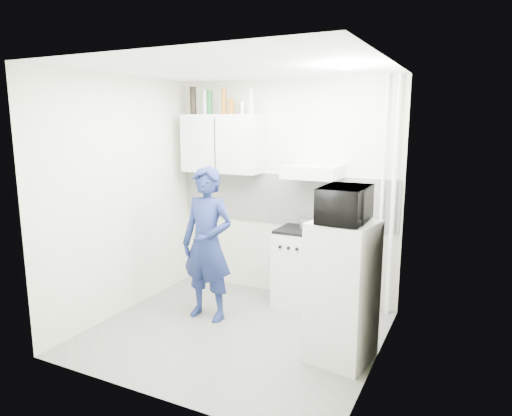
% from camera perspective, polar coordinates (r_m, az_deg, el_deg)
% --- Properties ---
extents(floor, '(2.80, 2.80, 0.00)m').
position_cam_1_polar(floor, '(4.82, -2.67, -15.27)').
color(floor, slate).
rests_on(floor, ground).
extents(ceiling, '(2.80, 2.80, 0.00)m').
position_cam_1_polar(ceiling, '(4.36, -2.98, 17.12)').
color(ceiling, white).
rests_on(ceiling, wall_back).
extents(wall_back, '(2.80, 0.00, 2.80)m').
position_cam_1_polar(wall_back, '(5.52, 3.52, 2.24)').
color(wall_back, silver).
rests_on(wall_back, floor).
extents(wall_left, '(0.00, 2.60, 2.60)m').
position_cam_1_polar(wall_left, '(5.23, -16.34, 1.34)').
color(wall_left, silver).
rests_on(wall_left, floor).
extents(wall_right, '(0.00, 2.60, 2.60)m').
position_cam_1_polar(wall_right, '(3.94, 15.30, -1.59)').
color(wall_right, silver).
rests_on(wall_right, floor).
extents(person, '(0.61, 0.41, 1.66)m').
position_cam_1_polar(person, '(4.91, -6.11, -4.49)').
color(person, navy).
rests_on(person, floor).
extents(stove, '(0.55, 0.55, 0.88)m').
position_cam_1_polar(stove, '(5.37, 5.68, -7.48)').
color(stove, silver).
rests_on(stove, floor).
extents(fridge, '(0.60, 0.60, 1.27)m').
position_cam_1_polar(fridge, '(4.17, 10.67, -10.25)').
color(fridge, white).
rests_on(fridge, floor).
extents(stove_top, '(0.53, 0.53, 0.03)m').
position_cam_1_polar(stove_top, '(5.25, 5.77, -2.75)').
color(stove_top, black).
rests_on(stove_top, stove).
extents(saucepan, '(0.19, 0.19, 0.11)m').
position_cam_1_polar(saucepan, '(5.28, 6.47, -1.90)').
color(saucepan, silver).
rests_on(saucepan, stove_top).
extents(microwave, '(0.56, 0.38, 0.31)m').
position_cam_1_polar(microwave, '(3.96, 11.07, 0.47)').
color(microwave, black).
rests_on(microwave, fridge).
extents(bottle_a, '(0.08, 0.08, 0.34)m').
position_cam_1_polar(bottle_a, '(5.87, -7.87, 13.13)').
color(bottle_a, black).
rests_on(bottle_a, upper_cabinet).
extents(bottle_b, '(0.08, 0.08, 0.29)m').
position_cam_1_polar(bottle_b, '(5.77, -6.33, 12.99)').
color(bottle_b, '#B2B7BC').
rests_on(bottle_b, upper_cabinet).
extents(bottle_c, '(0.07, 0.07, 0.29)m').
position_cam_1_polar(bottle_c, '(5.74, -5.85, 13.01)').
color(bottle_c, '#144C1E').
rests_on(bottle_c, upper_cabinet).
extents(bottle_d, '(0.07, 0.07, 0.30)m').
position_cam_1_polar(bottle_d, '(5.63, -4.03, 13.11)').
color(bottle_d, brown).
rests_on(bottle_d, upper_cabinet).
extents(canister_a, '(0.08, 0.08, 0.19)m').
position_cam_1_polar(canister_a, '(5.58, -3.13, 12.58)').
color(canister_a, brown).
rests_on(canister_a, upper_cabinet).
extents(canister_b, '(0.07, 0.07, 0.14)m').
position_cam_1_polar(canister_b, '(5.51, -1.75, 12.36)').
color(canister_b, silver).
rests_on(canister_b, upper_cabinet).
extents(bottle_e, '(0.07, 0.07, 0.29)m').
position_cam_1_polar(bottle_e, '(5.45, -0.58, 13.15)').
color(bottle_e, '#B2B7BC').
rests_on(bottle_e, upper_cabinet).
extents(upper_cabinet, '(1.00, 0.35, 0.70)m').
position_cam_1_polar(upper_cabinet, '(5.65, -4.22, 8.03)').
color(upper_cabinet, white).
rests_on(upper_cabinet, wall_back).
extents(range_hood, '(0.60, 0.50, 0.14)m').
position_cam_1_polar(range_hood, '(5.09, 7.14, 4.52)').
color(range_hood, silver).
rests_on(range_hood, wall_back).
extents(backsplash, '(2.74, 0.03, 0.60)m').
position_cam_1_polar(backsplash, '(5.52, 3.45, 1.19)').
color(backsplash, white).
rests_on(backsplash, wall_back).
extents(pipe_a, '(0.05, 0.05, 2.60)m').
position_cam_1_polar(pipe_a, '(5.09, 16.78, 1.06)').
color(pipe_a, silver).
rests_on(pipe_a, floor).
extents(pipe_b, '(0.04, 0.04, 2.60)m').
position_cam_1_polar(pipe_b, '(5.11, 15.45, 1.17)').
color(pipe_b, silver).
rests_on(pipe_b, floor).
extents(ceiling_spot_fixture, '(0.10, 0.10, 0.02)m').
position_cam_1_polar(ceiling_spot_fixture, '(4.16, 11.12, 16.83)').
color(ceiling_spot_fixture, white).
rests_on(ceiling_spot_fixture, ceiling).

